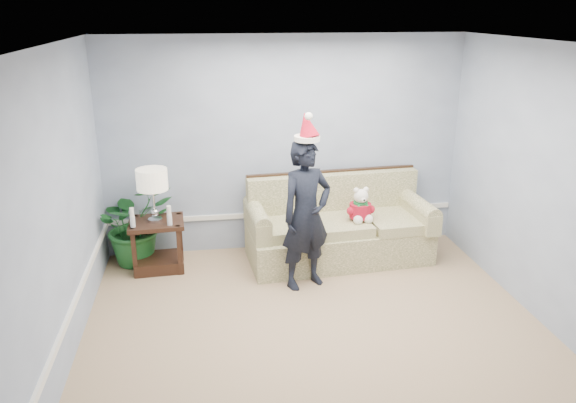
# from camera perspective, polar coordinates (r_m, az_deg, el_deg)

# --- Properties ---
(room_shell) EXTENTS (4.54, 5.04, 2.74)m
(room_shell) POSITION_cam_1_polar(r_m,az_deg,el_deg) (4.69, 4.17, -1.36)
(room_shell) COLOR tan
(room_shell) RESTS_ON ground
(wainscot_trim) EXTENTS (4.49, 4.99, 0.06)m
(wainscot_trim) POSITION_cam_1_polar(r_m,az_deg,el_deg) (6.02, -9.64, -6.10)
(wainscot_trim) COLOR white
(wainscot_trim) RESTS_ON room_shell
(sofa) EXTENTS (2.27, 1.10, 1.03)m
(sofa) POSITION_cam_1_polar(r_m,az_deg,el_deg) (7.02, 5.03, -2.85)
(sofa) COLOR #4D5729
(sofa) RESTS_ON room_shell
(side_table) EXTENTS (0.66, 0.57, 0.61)m
(side_table) POSITION_cam_1_polar(r_m,az_deg,el_deg) (6.91, -13.02, -4.82)
(side_table) COLOR #331C12
(side_table) RESTS_ON room_shell
(table_lamp) EXTENTS (0.36, 0.36, 0.63)m
(table_lamp) POSITION_cam_1_polar(r_m,az_deg,el_deg) (6.60, -13.64, 1.96)
(table_lamp) COLOR silver
(table_lamp) RESTS_ON side_table
(candle_pair) EXTENTS (0.47, 0.06, 0.23)m
(candle_pair) POSITION_cam_1_polar(r_m,az_deg,el_deg) (6.59, -13.76, -1.56)
(candle_pair) COLOR silver
(candle_pair) RESTS_ON side_table
(houseplant) EXTENTS (1.15, 1.09, 1.00)m
(houseplant) POSITION_cam_1_polar(r_m,az_deg,el_deg) (7.05, -15.26, -2.24)
(houseplant) COLOR #1E6128
(houseplant) RESTS_ON room_shell
(man) EXTENTS (0.72, 0.61, 1.68)m
(man) POSITION_cam_1_polar(r_m,az_deg,el_deg) (6.13, 1.86, -1.39)
(man) COLOR black
(man) RESTS_ON room_shell
(santa_hat) EXTENTS (0.38, 0.40, 0.32)m
(santa_hat) POSITION_cam_1_polar(r_m,az_deg,el_deg) (5.87, 1.93, 7.51)
(santa_hat) COLOR white
(santa_hat) RESTS_ON man
(teddy_bear) EXTENTS (0.28, 0.31, 0.43)m
(teddy_bear) POSITION_cam_1_polar(r_m,az_deg,el_deg) (6.80, 7.38, -0.71)
(teddy_bear) COLOR white
(teddy_bear) RESTS_ON sofa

